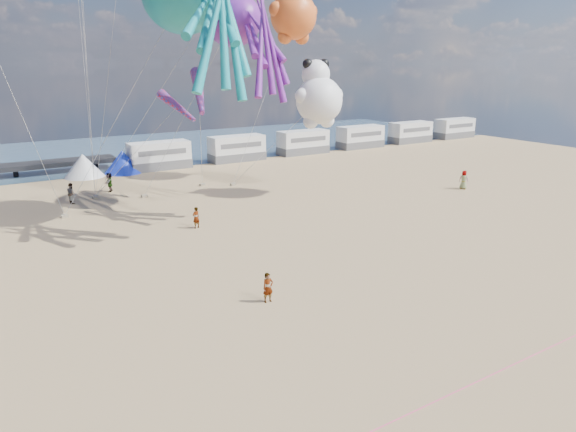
% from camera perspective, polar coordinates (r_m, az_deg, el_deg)
% --- Properties ---
extents(ground, '(120.00, 120.00, 0.00)m').
position_cam_1_polar(ground, '(22.06, 4.67, -13.99)').
color(ground, tan).
rests_on(ground, ground).
extents(water, '(120.00, 120.00, 0.00)m').
position_cam_1_polar(water, '(71.98, -22.35, 6.38)').
color(water, '#334C61').
rests_on(water, ground).
extents(motorhome_0, '(6.60, 2.50, 3.00)m').
position_cam_1_polar(motorhome_0, '(58.68, -14.11, 6.54)').
color(motorhome_0, silver).
rests_on(motorhome_0, ground).
extents(motorhome_1, '(6.60, 2.50, 3.00)m').
position_cam_1_polar(motorhome_1, '(62.17, -5.71, 7.49)').
color(motorhome_1, silver).
rests_on(motorhome_1, ground).
extents(motorhome_2, '(6.60, 2.50, 3.00)m').
position_cam_1_polar(motorhome_2, '(66.84, 1.68, 8.20)').
color(motorhome_2, silver).
rests_on(motorhome_2, ground).
extents(motorhome_3, '(6.60, 2.50, 3.00)m').
position_cam_1_polar(motorhome_3, '(72.46, 8.04, 8.70)').
color(motorhome_3, silver).
rests_on(motorhome_3, ground).
extents(motorhome_4, '(6.60, 2.50, 3.00)m').
position_cam_1_polar(motorhome_4, '(78.83, 13.44, 9.03)').
color(motorhome_4, silver).
rests_on(motorhome_4, ground).
extents(motorhome_5, '(6.60, 2.50, 3.00)m').
position_cam_1_polar(motorhome_5, '(85.78, 18.01, 9.26)').
color(motorhome_5, silver).
rests_on(motorhome_5, ground).
extents(tent_white, '(4.00, 4.00, 2.40)m').
position_cam_1_polar(tent_white, '(56.87, -21.78, 5.24)').
color(tent_white, white).
rests_on(tent_white, ground).
extents(tent_blue, '(4.00, 4.00, 2.40)m').
position_cam_1_polar(tent_blue, '(57.67, -17.87, 5.77)').
color(tent_blue, '#1933CC').
rests_on(tent_blue, ground).
extents(rope_line, '(34.00, 0.03, 0.03)m').
position_cam_1_polar(rope_line, '(18.96, 14.22, -20.13)').
color(rope_line, '#F2338C').
rests_on(rope_line, ground).
extents(standing_person, '(0.56, 0.38, 1.51)m').
position_cam_1_polar(standing_person, '(25.18, -2.24, -7.95)').
color(standing_person, tan).
rests_on(standing_person, ground).
extents(beachgoer_0, '(0.67, 0.76, 1.75)m').
position_cam_1_polar(beachgoer_0, '(50.38, 18.94, 3.82)').
color(beachgoer_0, '#7F6659').
rests_on(beachgoer_0, ground).
extents(beachgoer_1, '(0.67, 0.92, 1.73)m').
position_cam_1_polar(beachgoer_1, '(46.32, -22.92, 2.34)').
color(beachgoer_1, '#7F6659').
rests_on(beachgoer_1, ground).
extents(beachgoer_4, '(0.84, 1.10, 1.73)m').
position_cam_1_polar(beachgoer_4, '(49.49, -19.22, 3.57)').
color(beachgoer_4, '#7F6659').
rests_on(beachgoer_4, ground).
extents(beachgoer_5, '(1.50, 0.85, 1.54)m').
position_cam_1_polar(beachgoer_5, '(36.80, -10.18, -0.17)').
color(beachgoer_5, '#7F6659').
rests_on(beachgoer_5, ground).
extents(sandbag_a, '(0.50, 0.35, 0.22)m').
position_cam_1_polar(sandbag_a, '(42.42, -23.54, -0.01)').
color(sandbag_a, gray).
rests_on(sandbag_a, ground).
extents(sandbag_b, '(0.50, 0.35, 0.22)m').
position_cam_1_polar(sandbag_b, '(46.58, -15.65, 2.16)').
color(sandbag_b, gray).
rests_on(sandbag_b, ground).
extents(sandbag_c, '(0.50, 0.35, 0.22)m').
position_cam_1_polar(sandbag_c, '(49.55, -6.12, 3.52)').
color(sandbag_c, gray).
rests_on(sandbag_c, ground).
extents(sandbag_d, '(0.50, 0.35, 0.22)m').
position_cam_1_polar(sandbag_d, '(49.79, -9.49, 3.46)').
color(sandbag_d, gray).
rests_on(sandbag_d, ground).
extents(sandbag_e, '(0.50, 0.35, 0.22)m').
position_cam_1_polar(sandbag_e, '(47.57, -20.62, 2.00)').
color(sandbag_e, gray).
rests_on(sandbag_e, ground).
extents(kite_octopus_purple, '(4.54, 9.26, 10.26)m').
position_cam_1_polar(kite_octopus_purple, '(42.06, -6.17, 20.82)').
color(kite_octopus_purple, '#6D1E8B').
extents(kite_panda, '(5.84, 5.64, 6.84)m').
position_cam_1_polar(kite_panda, '(44.85, 3.49, 12.69)').
color(kite_panda, white).
extents(kite_teddy_orange, '(6.79, 6.61, 7.52)m').
position_cam_1_polar(kite_teddy_orange, '(51.92, 0.61, 21.36)').
color(kite_teddy_orange, orange).
extents(windsock_mid, '(3.07, 6.39, 6.43)m').
position_cam_1_polar(windsock_mid, '(40.66, -9.86, 13.45)').
color(windsock_mid, red).
extents(windsock_right, '(2.60, 4.34, 4.35)m').
position_cam_1_polar(windsock_right, '(45.39, -12.21, 11.78)').
color(windsock_right, red).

